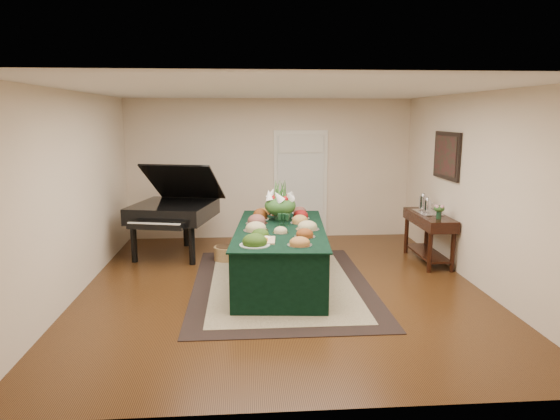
{
  "coord_description": "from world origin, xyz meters",
  "views": [
    {
      "loc": [
        -0.52,
        -6.67,
        2.37
      ],
      "look_at": [
        0.0,
        0.3,
        1.05
      ],
      "focal_mm": 32.0,
      "sensor_mm": 36.0,
      "label": 1
    }
  ],
  "objects": [
    {
      "name": "wicker_basket",
      "position": [
        -0.83,
        1.38,
        0.12
      ],
      "size": [
        0.38,
        0.38,
        0.24
      ],
      "primitive_type": "cylinder",
      "color": "olive",
      "rests_on": "ground"
    },
    {
      "name": "ground",
      "position": [
        0.0,
        0.0,
        0.0
      ],
      "size": [
        6.0,
        6.0,
        0.0
      ],
      "primitive_type": "plane",
      "color": "black",
      "rests_on": "ground"
    },
    {
      "name": "cutting_board",
      "position": [
        -0.31,
        -0.48,
        0.83
      ],
      "size": [
        0.41,
        0.41,
        0.1
      ],
      "color": "tan",
      "rests_on": "buffet_table"
    },
    {
      "name": "pink_bouquet",
      "position": [
        2.5,
        0.69,
        0.96
      ],
      "size": [
        0.18,
        0.18,
        0.23
      ],
      "color": "black",
      "rests_on": "mahogany_sideboard"
    },
    {
      "name": "grand_piano",
      "position": [
        -1.71,
        1.8,
        0.79
      ],
      "size": [
        1.65,
        1.76,
        1.6
      ],
      "color": "black",
      "rests_on": "ground"
    },
    {
      "name": "food_platters",
      "position": [
        -0.03,
        0.27,
        0.85
      ],
      "size": [
        1.11,
        2.32,
        0.13
      ],
      "color": "silver",
      "rests_on": "buffet_table"
    },
    {
      "name": "kitchen_doorway",
      "position": [
        0.6,
        2.97,
        1.02
      ],
      "size": [
        1.05,
        0.07,
        2.1
      ],
      "color": "white",
      "rests_on": "ground"
    },
    {
      "name": "mahogany_sideboard",
      "position": [
        2.5,
        1.06,
        0.62
      ],
      "size": [
        0.45,
        1.32,
        0.8
      ],
      "color": "black",
      "rests_on": "ground"
    },
    {
      "name": "buffet_table",
      "position": [
        0.0,
        0.23,
        0.4
      ],
      "size": [
        1.47,
        2.75,
        0.8
      ],
      "color": "black",
      "rests_on": "ground"
    },
    {
      "name": "area_rug",
      "position": [
        0.01,
        0.1,
        0.01
      ],
      "size": [
        2.5,
        3.5,
        0.01
      ],
      "color": "black",
      "rests_on": "ground"
    },
    {
      "name": "floral_centerpiece",
      "position": [
        0.04,
        0.78,
        1.09
      ],
      "size": [
        0.5,
        0.5,
        0.5
      ],
      "color": "black",
      "rests_on": "buffet_table"
    },
    {
      "name": "wall_painting",
      "position": [
        2.72,
        1.06,
        1.75
      ],
      "size": [
        0.05,
        0.95,
        0.75
      ],
      "color": "black",
      "rests_on": "ground"
    },
    {
      "name": "green_goblets",
      "position": [
        0.06,
        0.4,
        0.89
      ],
      "size": [
        0.18,
        0.12,
        0.18
      ],
      "color": "black",
      "rests_on": "buffet_table"
    },
    {
      "name": "tea_service",
      "position": [
        2.5,
        1.27,
        0.92
      ],
      "size": [
        0.34,
        0.58,
        0.3
      ],
      "color": "silver",
      "rests_on": "mahogany_sideboard"
    }
  ]
}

